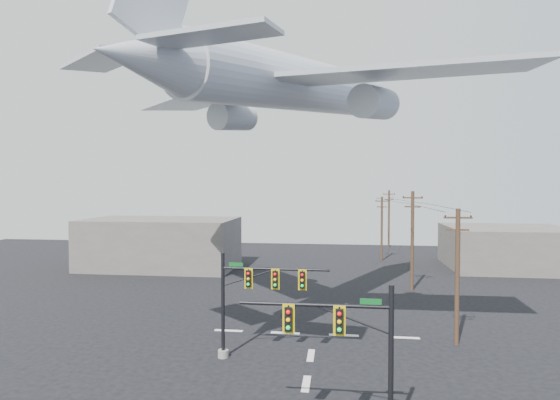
# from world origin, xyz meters

# --- Properties ---
(lane_markings) EXTENTS (14.00, 21.20, 0.01)m
(lane_markings) POSITION_xyz_m (0.00, 5.33, 0.01)
(lane_markings) COLOR silver
(lane_markings) RESTS_ON ground
(signal_mast_near) EXTENTS (6.43, 0.69, 6.29)m
(signal_mast_near) POSITION_xyz_m (2.37, -0.96, 3.39)
(signal_mast_near) COLOR gray
(signal_mast_near) RESTS_ON ground
(signal_mast_far) EXTENTS (6.59, 0.68, 6.22)m
(signal_mast_far) POSITION_xyz_m (-3.54, 6.99, 3.54)
(signal_mast_far) COLOR gray
(signal_mast_far) RESTS_ON ground
(utility_pole_a) EXTENTS (1.75, 0.29, 8.72)m
(utility_pole_a) POSITION_xyz_m (9.11, 11.03, 4.56)
(utility_pole_a) COLOR #472C1E
(utility_pole_a) RESTS_ON ground
(utility_pole_b) EXTENTS (1.87, 0.78, 9.58)m
(utility_pole_b) POSITION_xyz_m (8.65, 26.46, 5.01)
(utility_pole_b) COLOR #472C1E
(utility_pole_b) RESTS_ON ground
(utility_pole_c) EXTENTS (1.75, 0.33, 8.56)m
(utility_pole_c) POSITION_xyz_m (7.29, 43.71, 4.48)
(utility_pole_c) COLOR #472C1E
(utility_pole_c) RESTS_ON ground
(utility_pole_d) EXTENTS (1.89, 0.55, 9.23)m
(utility_pole_d) POSITION_xyz_m (9.67, 57.75, 4.83)
(utility_pole_d) COLOR #472C1E
(utility_pole_d) RESTS_ON ground
(power_lines) EXTENTS (4.03, 46.72, 0.28)m
(power_lines) POSITION_xyz_m (8.42, 34.46, 8.38)
(power_lines) COLOR black
(airliner) EXTENTS (28.66, 31.40, 8.65)m
(airliner) POSITION_xyz_m (-1.15, 13.16, 17.13)
(airliner) COLOR #A5AAB1
(building_left) EXTENTS (18.00, 10.00, 6.00)m
(building_left) POSITION_xyz_m (-20.00, 35.00, 3.00)
(building_left) COLOR #625D56
(building_left) RESTS_ON ground
(building_right) EXTENTS (14.00, 12.00, 5.00)m
(building_right) POSITION_xyz_m (22.00, 40.00, 2.50)
(building_right) COLOR #625D56
(building_right) RESTS_ON ground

